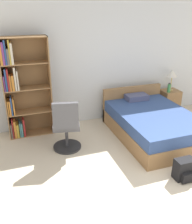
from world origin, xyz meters
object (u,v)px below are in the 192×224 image
(nightstand, at_px, (169,102))
(bed, at_px, (152,123))
(office_chair, at_px, (66,127))
(table_lamp, at_px, (172,74))
(water_bottle, at_px, (169,88))
(backpack_black, at_px, (185,170))
(bookshelf, at_px, (20,88))

(nightstand, bearing_deg, bed, -138.87)
(office_chair, distance_m, table_lamp, 3.03)
(water_bottle, xyz_separation_m, backpack_black, (-1.17, -2.23, -0.54))
(backpack_black, bearing_deg, water_bottle, 62.36)
(bed, distance_m, nightstand, 1.37)
(bed, bearing_deg, water_bottle, 41.61)
(table_lamp, bearing_deg, office_chair, -161.96)
(bed, relative_size, office_chair, 2.02)
(nightstand, relative_size, water_bottle, 2.60)
(bookshelf, xyz_separation_m, nightstand, (3.52, -0.01, -0.72))
(bed, xyz_separation_m, backpack_black, (-0.26, -1.43, -0.12))
(bookshelf, bearing_deg, water_bottle, -1.75)
(bookshelf, distance_m, nightstand, 3.60)
(backpack_black, bearing_deg, office_chair, 137.17)
(bookshelf, distance_m, backpack_black, 3.34)
(table_lamp, bearing_deg, bookshelf, -179.73)
(nightstand, distance_m, table_lamp, 0.70)
(bookshelf, height_order, office_chair, bookshelf)
(backpack_black, bearing_deg, nightstand, 60.92)
(bed, height_order, nightstand, bed)
(bookshelf, relative_size, backpack_black, 5.86)
(water_bottle, bearing_deg, nightstand, 37.50)
(table_lamp, xyz_separation_m, water_bottle, (-0.13, -0.12, -0.30))
(office_chair, distance_m, nightstand, 2.98)
(bookshelf, height_order, nightstand, bookshelf)
(table_lamp, bearing_deg, backpack_black, -118.93)
(bed, relative_size, water_bottle, 9.13)
(water_bottle, bearing_deg, bookshelf, 178.25)
(bookshelf, relative_size, bed, 0.97)
(table_lamp, xyz_separation_m, backpack_black, (-1.30, -2.36, -0.84))
(table_lamp, distance_m, backpack_black, 2.82)
(bed, bearing_deg, office_chair, -179.96)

